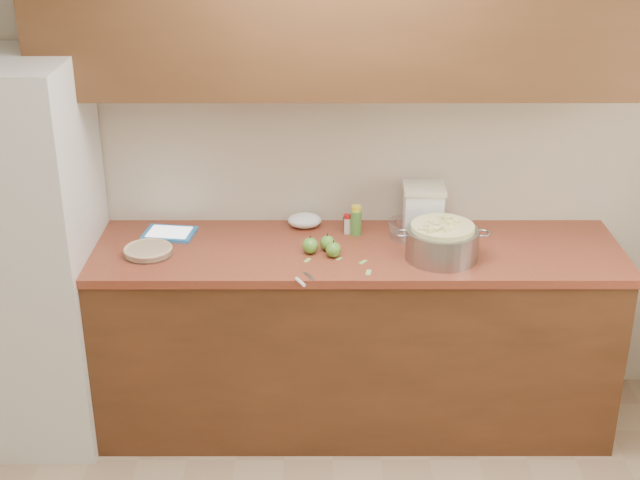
{
  "coord_description": "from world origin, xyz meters",
  "views": [
    {
      "loc": [
        -0.06,
        -2.22,
        2.6
      ],
      "look_at": [
        -0.06,
        1.43,
        0.98
      ],
      "focal_mm": 50.0,
      "sensor_mm": 36.0,
      "label": 1
    }
  ],
  "objects_px": {
    "colander": "(442,242)",
    "pie": "(148,251)",
    "tablet": "(169,233)",
    "flour_canister": "(423,209)"
  },
  "relations": [
    {
      "from": "colander",
      "to": "flour_canister",
      "type": "bearing_deg",
      "value": 101.09
    },
    {
      "from": "colander",
      "to": "flour_canister",
      "type": "distance_m",
      "value": 0.29
    },
    {
      "from": "colander",
      "to": "pie",
      "type": "bearing_deg",
      "value": 178.45
    },
    {
      "from": "tablet",
      "to": "pie",
      "type": "bearing_deg",
      "value": -97.46
    },
    {
      "from": "pie",
      "to": "colander",
      "type": "distance_m",
      "value": 1.31
    },
    {
      "from": "tablet",
      "to": "flour_canister",
      "type": "bearing_deg",
      "value": 9.05
    },
    {
      "from": "colander",
      "to": "tablet",
      "type": "height_order",
      "value": "colander"
    },
    {
      "from": "flour_canister",
      "to": "tablet",
      "type": "bearing_deg",
      "value": -178.88
    },
    {
      "from": "pie",
      "to": "colander",
      "type": "bearing_deg",
      "value": -1.55
    },
    {
      "from": "pie",
      "to": "tablet",
      "type": "bearing_deg",
      "value": 74.6
    }
  ]
}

